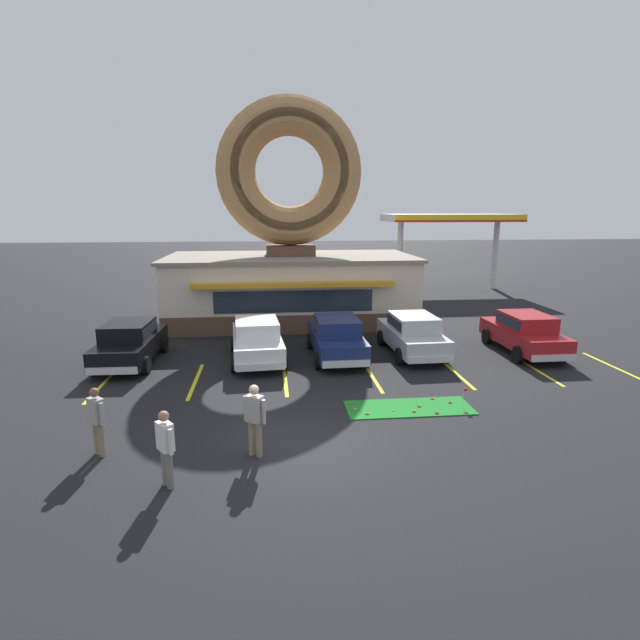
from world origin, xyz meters
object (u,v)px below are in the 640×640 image
Objects in this scene: trash_bin at (136,328)px; car_red at (524,331)px; car_black at (130,341)px; car_white at (257,338)px; pedestrian_leather_jacket_man at (166,445)px; car_silver at (412,333)px; pedestrian_blue_sweater_man at (97,418)px; putting_flag_pin at (464,393)px; golf_ball at (393,410)px; pedestrian_hooded_kid at (255,417)px; car_navy at (337,336)px.

car_red is at bearing -13.08° from trash_bin.
trash_bin is at bearing 101.18° from car_black.
trash_bin is at bearing 145.46° from car_white.
pedestrian_leather_jacket_man is (-12.27, -8.72, 0.05)m from car_red.
pedestrian_blue_sweater_man reaches higher than car_silver.
car_white is 4.79× the size of trash_bin.
car_silver reaches higher than putting_flag_pin.
golf_ball is at bearing 13.27° from pedestrian_blue_sweater_man.
putting_flag_pin is 12.01m from car_black.
putting_flag_pin is at bearing -26.48° from car_black.
car_silver is 4.52m from car_red.
pedestrian_hooded_kid is (-3.83, -2.17, 0.92)m from golf_ball.
car_black is 2.77× the size of pedestrian_leather_jacket_man.
car_silver and car_navy have the same top height.
car_white is 1.02× the size of car_red.
car_black is 7.35m from pedestrian_blue_sweater_man.
golf_ball is at bearing 29.54° from pedestrian_hooded_kid.
pedestrian_blue_sweater_man is at bearing -166.73° from golf_ball.
pedestrian_leather_jacket_man reaches higher than car_red.
pedestrian_blue_sweater_man is (-9.62, -7.42, 0.04)m from car_silver.
pedestrian_hooded_kid is at bearing -150.46° from golf_ball.
car_silver is at bearing 69.15° from golf_ball.
pedestrian_blue_sweater_man is at bearing -80.96° from car_black.
putting_flag_pin is 0.12× the size of car_red.
car_red is at bearing -0.34° from car_black.
car_navy is at bearing -0.25° from car_black.
pedestrian_blue_sweater_man reaches higher than trash_bin.
car_white is at bearing 179.97° from car_red.
pedestrian_hooded_kid is at bearing -144.16° from car_red.
car_red is at bearing 49.19° from putting_flag_pin.
pedestrian_blue_sweater_man is at bearing -153.09° from car_red.
car_silver is 10.77m from car_black.
golf_ball is 10.25m from car_black.
car_silver is at bearing 2.30° from car_white.
pedestrian_hooded_kid is at bearing 32.76° from pedestrian_leather_jacket_man.
car_black reaches higher than golf_ball.
golf_ball is 0.08× the size of putting_flag_pin.
car_white is at bearing 63.88° from pedestrian_blue_sweater_man.
putting_flag_pin is 0.12× the size of car_silver.
pedestrian_blue_sweater_man reaches higher than putting_flag_pin.
car_white is at bearing -1.04° from car_black.
car_navy is at bearing -23.45° from trash_bin.
car_red is at bearing 35.41° from pedestrian_leather_jacket_man.
car_silver reaches higher than trash_bin.
car_red is 15.84m from pedestrian_blue_sweater_man.
car_red is 4.68× the size of trash_bin.
pedestrian_leather_jacket_man is at bearing -100.81° from car_white.
pedestrian_leather_jacket_man reaches higher than golf_ball.
car_white is at bearing -179.03° from car_navy.
car_navy is 9.97m from pedestrian_leather_jacket_man.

